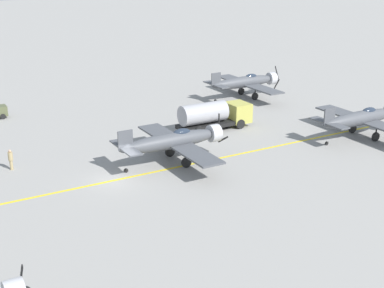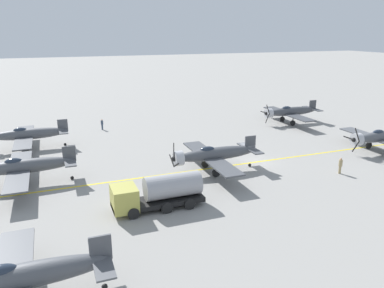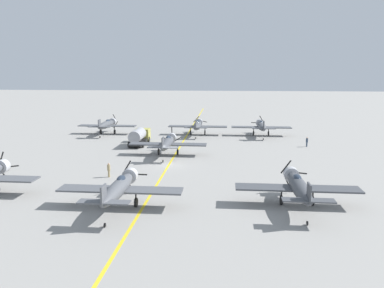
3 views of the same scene
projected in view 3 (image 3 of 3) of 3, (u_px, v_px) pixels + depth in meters
The scene contains 11 objects.
ground_plane at pixel (169, 164), 52.75m from camera, with size 400.00×400.00×0.00m, color gray.
taxiway_stripe at pixel (169, 164), 52.75m from camera, with size 0.30×160.00×0.01m, color yellow.
airplane_near_center at pixel (119, 188), 35.51m from camera, with size 12.00×9.98×3.65m.
airplane_mid_center at pixel (168, 143), 57.82m from camera, with size 12.00×9.98×3.80m.
airplane_far_left at pixel (107, 125), 77.43m from camera, with size 12.00×9.98×3.65m.
airplane_far_center at pixel (198, 125), 76.39m from camera, with size 12.00×9.98×3.65m.
airplane_near_right at pixel (298, 186), 35.91m from camera, with size 12.00×9.98×3.65m.
airplane_far_right at pixel (261, 126), 75.32m from camera, with size 12.00×9.98×3.65m.
fuel_tanker at pixel (139, 136), 66.41m from camera, with size 2.68×8.00×2.98m.
ground_crew_walking at pixel (109, 169), 46.12m from camera, with size 0.39×0.39×1.79m.
ground_crew_inspecting at pixel (307, 142), 64.67m from camera, with size 0.37×0.37×1.68m.
Camera 3 is at (7.78, -50.74, 12.90)m, focal length 35.00 mm.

